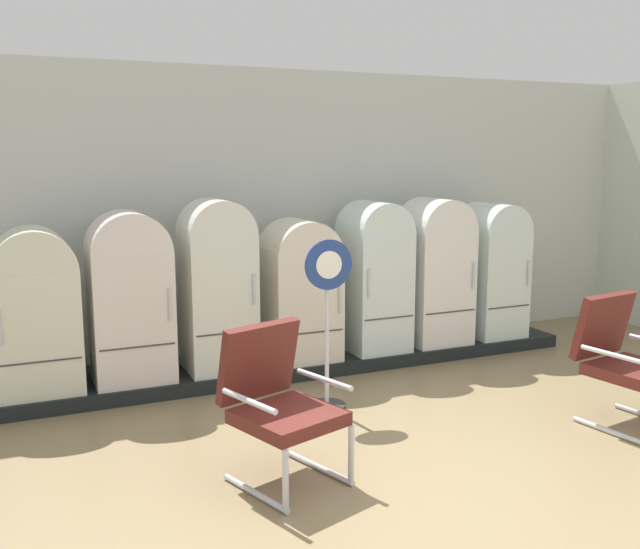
{
  "coord_description": "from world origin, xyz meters",
  "views": [
    {
      "loc": [
        -2.51,
        -3.38,
        2.12
      ],
      "look_at": [
        0.22,
        2.75,
        0.98
      ],
      "focal_mm": 39.99,
      "sensor_mm": 36.0,
      "label": 1
    }
  ],
  "objects": [
    {
      "name": "sign_stand",
      "position": [
        -0.12,
        1.83,
        0.66
      ],
      "size": [
        0.42,
        0.32,
        1.43
      ],
      "color": "#2D2D30",
      "rests_on": "ground"
    },
    {
      "name": "display_plinth",
      "position": [
        0.0,
        3.02,
        0.06
      ],
      "size": [
        6.0,
        0.95,
        0.13
      ],
      "primitive_type": "cube",
      "color": "black",
      "rests_on": "ground"
    },
    {
      "name": "refrigerator_6",
      "position": [
        2.36,
        2.92,
        0.9
      ],
      "size": [
        0.58,
        0.69,
        1.46
      ],
      "color": "silver",
      "rests_on": "display_plinth"
    },
    {
      "name": "armchair_right",
      "position": [
        1.87,
        0.6,
        0.55
      ],
      "size": [
        0.73,
        0.8,
        1.02
      ],
      "color": "silver",
      "rests_on": "ground"
    },
    {
      "name": "ground",
      "position": [
        0.0,
        0.0,
        -0.03
      ],
      "size": [
        12.0,
        10.0,
        0.05
      ],
      "primitive_type": "cube",
      "color": "#887450"
    },
    {
      "name": "refrigerator_2",
      "position": [
        -0.75,
        2.88,
        0.97
      ],
      "size": [
        0.62,
        0.61,
        1.58
      ],
      "color": "silver",
      "rests_on": "display_plinth"
    },
    {
      "name": "refrigerator_1",
      "position": [
        -1.54,
        2.88,
        0.92
      ],
      "size": [
        0.68,
        0.62,
        1.5
      ],
      "color": "silver",
      "rests_on": "display_plinth"
    },
    {
      "name": "refrigerator_0",
      "position": [
        -2.31,
        2.92,
        0.85
      ],
      "size": [
        0.68,
        0.68,
        1.38
      ],
      "color": "silver",
      "rests_on": "display_plinth"
    },
    {
      "name": "refrigerator_5",
      "position": [
        1.61,
        2.9,
        0.94
      ],
      "size": [
        0.64,
        0.65,
        1.53
      ],
      "color": "white",
      "rests_on": "display_plinth"
    },
    {
      "name": "refrigerator_4",
      "position": [
        0.9,
        2.91,
        0.93
      ],
      "size": [
        0.59,
        0.67,
        1.52
      ],
      "color": "silver",
      "rests_on": "display_plinth"
    },
    {
      "name": "refrigerator_3",
      "position": [
        0.07,
        2.9,
        0.84
      ],
      "size": [
        0.67,
        0.65,
        1.37
      ],
      "color": "beige",
      "rests_on": "display_plinth"
    },
    {
      "name": "back_wall",
      "position": [
        0.0,
        3.66,
        1.5
      ],
      "size": [
        11.76,
        0.12,
        2.97
      ],
      "color": "silver",
      "rests_on": "ground"
    },
    {
      "name": "armchair_left",
      "position": [
        -0.96,
        0.78,
        0.55
      ],
      "size": [
        0.8,
        0.86,
        1.02
      ],
      "color": "silver",
      "rests_on": "ground"
    }
  ]
}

